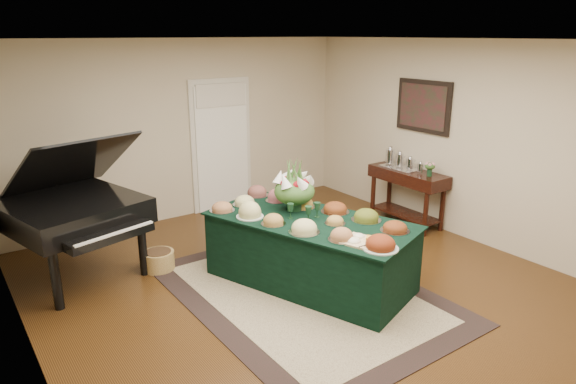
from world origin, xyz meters
TOP-DOWN VIEW (x-y plane):
  - ground at (0.00, 0.00)m, footprint 6.00×6.00m
  - area_rug at (-0.11, -0.14)m, footprint 2.37×3.32m
  - kitchen_doorway at (0.60, 2.97)m, footprint 1.05×0.07m
  - buffet_table at (0.11, 0.02)m, footprint 1.80×2.54m
  - food_platters at (0.07, 0.07)m, footprint 1.47×2.44m
  - cutting_board at (0.11, -0.76)m, footprint 0.42×0.42m
  - green_goblets at (0.07, 0.07)m, footprint 0.34×0.27m
  - floral_centerpiece at (0.15, 0.39)m, footprint 0.49×0.49m
  - grand_piano at (-2.00, 1.76)m, footprint 1.69×1.88m
  - wicker_basket at (-1.17, 1.36)m, footprint 0.37×0.37m
  - mahogany_sideboard at (2.49, 0.73)m, footprint 0.45×1.23m
  - tea_service at (2.50, 0.87)m, footprint 0.34×0.74m
  - pink_bouquet at (2.50, 0.35)m, footprint 0.16×0.16m
  - wall_painting at (2.72, 0.73)m, footprint 0.05×0.95m

SIDE VIEW (x-z plane):
  - ground at x=0.00m, z-range 0.00..0.00m
  - area_rug at x=-0.11m, z-range 0.00..0.01m
  - wicker_basket at x=-1.17m, z-range 0.00..0.23m
  - buffet_table at x=0.11m, z-range 0.00..0.78m
  - mahogany_sideboard at x=2.49m, z-range 0.22..1.05m
  - cutting_board at x=0.11m, z-range 0.77..0.86m
  - food_platters at x=0.07m, z-range 0.76..0.90m
  - grand_piano at x=-2.00m, z-range -0.01..1.67m
  - green_goblets at x=0.07m, z-range 0.78..0.96m
  - tea_service at x=2.50m, z-range 0.79..1.09m
  - pink_bouquet at x=2.50m, z-range 0.86..1.07m
  - kitchen_doorway at x=0.60m, z-range -0.03..2.07m
  - floral_centerpiece at x=0.15m, z-range 0.82..1.32m
  - wall_painting at x=2.72m, z-range 1.38..2.12m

